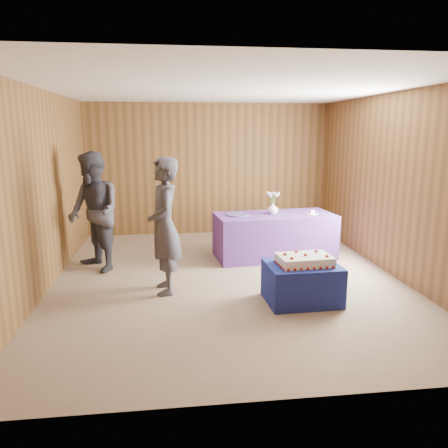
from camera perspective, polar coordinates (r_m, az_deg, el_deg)
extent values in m
plane|color=gray|center=(6.51, 0.37, -7.13)|extent=(6.00, 6.00, 0.00)
cube|color=brown|center=(9.16, -2.09, 7.14)|extent=(5.00, 0.04, 2.70)
cube|color=brown|center=(3.29, 7.23, -1.99)|extent=(5.00, 0.04, 2.70)
cube|color=brown|center=(6.37, -22.57, 4.02)|extent=(0.04, 6.00, 2.70)
cube|color=brown|center=(6.97, 21.28, 4.75)|extent=(0.04, 6.00, 2.70)
cube|color=white|center=(6.17, 0.40, 17.28)|extent=(5.00, 6.00, 0.04)
cube|color=navy|center=(5.68, 10.14, -7.59)|extent=(0.93, 0.73, 0.50)
cube|color=#56348F|center=(7.56, 6.59, -1.51)|extent=(2.08, 1.09, 0.75)
cube|color=white|center=(5.56, 10.47, -4.65)|extent=(0.68, 0.48, 0.12)
sphere|color=#9E190C|center=(5.27, 7.98, -6.00)|extent=(0.03, 0.03, 0.03)
sphere|color=#9E190C|center=(5.51, 14.46, -5.46)|extent=(0.03, 0.03, 0.03)
sphere|color=#9E190C|center=(5.67, 6.55, -4.66)|extent=(0.03, 0.03, 0.03)
sphere|color=#9E190C|center=(5.89, 12.65, -4.23)|extent=(0.03, 0.03, 0.03)
sphere|color=#9E190C|center=(5.38, 8.97, -4.30)|extent=(0.04, 0.04, 0.04)
cone|color=#145820|center=(5.39, 9.24, -4.42)|extent=(0.01, 0.03, 0.03)
sphere|color=#9E190C|center=(5.69, 11.78, -3.48)|extent=(0.04, 0.04, 0.04)
cone|color=#145820|center=(5.71, 12.03, -3.59)|extent=(0.01, 0.03, 0.03)
sphere|color=#9E190C|center=(5.54, 10.50, -3.86)|extent=(0.04, 0.04, 0.04)
cone|color=#145820|center=(5.55, 10.76, -3.98)|extent=(0.01, 0.03, 0.03)
imported|color=white|center=(7.48, 6.39, 2.04)|extent=(0.25, 0.25, 0.19)
cylinder|color=#2B5E25|center=(7.46, 6.68, 3.33)|extent=(0.01, 0.01, 0.15)
sphere|color=#BB9DCB|center=(7.46, 7.09, 3.89)|extent=(0.05, 0.05, 0.05)
cylinder|color=#2B5E25|center=(7.47, 6.61, 3.35)|extent=(0.01, 0.01, 0.15)
sphere|color=white|center=(7.50, 6.90, 3.95)|extent=(0.05, 0.05, 0.05)
cylinder|color=#2B5E25|center=(7.48, 6.47, 3.37)|extent=(0.01, 0.01, 0.15)
sphere|color=#BB9DCB|center=(7.52, 6.56, 3.98)|extent=(0.05, 0.05, 0.05)
cylinder|color=#2B5E25|center=(7.48, 6.32, 3.37)|extent=(0.01, 0.01, 0.15)
sphere|color=white|center=(7.52, 6.18, 3.98)|extent=(0.05, 0.05, 0.05)
cylinder|color=#2B5E25|center=(7.47, 6.20, 3.36)|extent=(0.01, 0.01, 0.15)
sphere|color=#BB9DCB|center=(7.49, 5.88, 3.96)|extent=(0.05, 0.05, 0.05)
cylinder|color=#2B5E25|center=(7.45, 6.15, 3.34)|extent=(0.01, 0.01, 0.15)
sphere|color=white|center=(7.44, 5.75, 3.91)|extent=(0.05, 0.05, 0.05)
cylinder|color=#2B5E25|center=(7.43, 6.18, 3.31)|extent=(0.01, 0.01, 0.15)
sphere|color=#BB9DCB|center=(7.40, 5.84, 3.85)|extent=(0.05, 0.05, 0.05)
cylinder|color=#2B5E25|center=(7.42, 6.29, 3.29)|extent=(0.01, 0.01, 0.15)
sphere|color=white|center=(7.36, 6.11, 3.81)|extent=(0.05, 0.05, 0.05)
cylinder|color=#2B5E25|center=(7.41, 6.44, 3.29)|extent=(0.01, 0.01, 0.15)
sphere|color=#BB9DCB|center=(7.35, 6.50, 3.79)|extent=(0.05, 0.05, 0.05)
cylinder|color=#2B5E25|center=(7.42, 6.59, 3.29)|extent=(0.01, 0.01, 0.15)
sphere|color=white|center=(7.37, 6.86, 3.80)|extent=(0.05, 0.05, 0.05)
cylinder|color=#2B5E25|center=(7.44, 6.68, 3.31)|extent=(0.01, 0.01, 0.15)
sphere|color=#BB9DCB|center=(7.41, 7.08, 3.84)|extent=(0.05, 0.05, 0.05)
cylinder|color=#564993|center=(7.34, 1.78, 1.24)|extent=(0.42, 0.42, 0.02)
cylinder|color=white|center=(7.57, 11.41, 1.31)|extent=(0.25, 0.25, 0.01)
cube|color=white|center=(7.57, 11.42, 1.58)|extent=(0.08, 0.08, 0.06)
sphere|color=#9E190C|center=(7.54, 11.48, 1.87)|extent=(0.02, 0.02, 0.02)
cube|color=silver|center=(7.46, 12.59, 1.06)|extent=(0.26, 0.04, 0.00)
imported|color=#3B3B45|center=(5.81, -7.81, -0.29)|extent=(0.50, 0.71, 1.82)
imported|color=#363640|center=(6.95, -16.62, 1.48)|extent=(1.09, 1.14, 1.85)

